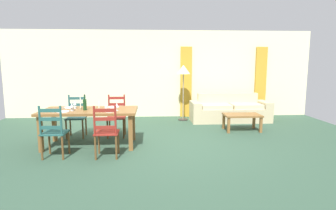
% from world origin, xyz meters
% --- Properties ---
extents(ground_plane, '(9.60, 9.60, 0.02)m').
position_xyz_m(ground_plane, '(0.00, 0.00, -0.01)').
color(ground_plane, '#304C3A').
extents(wall_far, '(9.60, 0.16, 2.70)m').
position_xyz_m(wall_far, '(0.00, 3.30, 1.35)').
color(wall_far, beige).
rests_on(wall_far, ground_plane).
extents(curtain_panel_left, '(0.35, 0.08, 2.20)m').
position_xyz_m(curtain_panel_left, '(0.83, 3.16, 1.10)').
color(curtain_panel_left, gold).
rests_on(curtain_panel_left, ground_plane).
extents(curtain_panel_right, '(0.35, 0.08, 2.20)m').
position_xyz_m(curtain_panel_right, '(3.23, 3.16, 1.10)').
color(curtain_panel_right, gold).
rests_on(curtain_panel_right, ground_plane).
extents(dining_table, '(1.90, 0.96, 0.75)m').
position_xyz_m(dining_table, '(-1.52, 0.12, 0.66)').
color(dining_table, brown).
rests_on(dining_table, ground_plane).
extents(dining_chair_near_left, '(0.43, 0.41, 0.96)m').
position_xyz_m(dining_chair_near_left, '(-2.00, -0.60, 0.48)').
color(dining_chair_near_left, '#23544F').
rests_on(dining_chair_near_left, ground_plane).
extents(dining_chair_near_right, '(0.42, 0.40, 0.96)m').
position_xyz_m(dining_chair_near_right, '(-1.07, -0.64, 0.48)').
color(dining_chair_near_right, maroon).
rests_on(dining_chair_near_right, ground_plane).
extents(dining_chair_far_left, '(0.43, 0.41, 0.96)m').
position_xyz_m(dining_chair_far_left, '(-1.99, 0.86, 0.48)').
color(dining_chair_far_left, '#265250').
rests_on(dining_chair_far_left, ground_plane).
extents(dining_chair_far_right, '(0.42, 0.40, 0.96)m').
position_xyz_m(dining_chair_far_right, '(-1.08, 0.86, 0.48)').
color(dining_chair_far_right, maroon).
rests_on(dining_chair_far_right, ground_plane).
extents(dinner_plate_near_left, '(0.24, 0.24, 0.02)m').
position_xyz_m(dinner_plate_near_left, '(-1.97, -0.13, 0.76)').
color(dinner_plate_near_left, white).
rests_on(dinner_plate_near_left, dining_table).
extents(fork_near_left, '(0.03, 0.17, 0.01)m').
position_xyz_m(fork_near_left, '(-2.12, -0.13, 0.75)').
color(fork_near_left, silver).
rests_on(fork_near_left, dining_table).
extents(dinner_plate_near_right, '(0.24, 0.24, 0.02)m').
position_xyz_m(dinner_plate_near_right, '(-1.07, -0.13, 0.76)').
color(dinner_plate_near_right, white).
rests_on(dinner_plate_near_right, dining_table).
extents(fork_near_right, '(0.02, 0.17, 0.01)m').
position_xyz_m(fork_near_right, '(-1.22, -0.13, 0.75)').
color(fork_near_right, silver).
rests_on(fork_near_right, dining_table).
extents(dinner_plate_far_left, '(0.24, 0.24, 0.02)m').
position_xyz_m(dinner_plate_far_left, '(-1.97, 0.37, 0.76)').
color(dinner_plate_far_left, white).
rests_on(dinner_plate_far_left, dining_table).
extents(fork_far_left, '(0.02, 0.17, 0.01)m').
position_xyz_m(fork_far_left, '(-2.12, 0.37, 0.75)').
color(fork_far_left, silver).
rests_on(fork_far_left, dining_table).
extents(dinner_plate_far_right, '(0.24, 0.24, 0.02)m').
position_xyz_m(dinner_plate_far_right, '(-1.07, 0.37, 0.76)').
color(dinner_plate_far_right, white).
rests_on(dinner_plate_far_right, dining_table).
extents(fork_far_right, '(0.02, 0.17, 0.01)m').
position_xyz_m(fork_far_right, '(-1.22, 0.37, 0.75)').
color(fork_far_right, silver).
rests_on(fork_far_right, dining_table).
extents(wine_bottle, '(0.07, 0.07, 0.32)m').
position_xyz_m(wine_bottle, '(-1.60, 0.07, 0.87)').
color(wine_bottle, '#143819').
rests_on(wine_bottle, dining_table).
extents(wine_glass_near_left, '(0.06, 0.06, 0.16)m').
position_xyz_m(wine_glass_near_left, '(-1.83, -0.03, 0.86)').
color(wine_glass_near_left, white).
rests_on(wine_glass_near_left, dining_table).
extents(wine_glass_near_right, '(0.06, 0.06, 0.16)m').
position_xyz_m(wine_glass_near_right, '(-0.95, -0.03, 0.86)').
color(wine_glass_near_right, white).
rests_on(wine_glass_near_right, dining_table).
extents(wine_glass_far_left, '(0.06, 0.06, 0.16)m').
position_xyz_m(wine_glass_far_left, '(-1.85, 0.27, 0.86)').
color(wine_glass_far_left, white).
rests_on(wine_glass_far_left, dining_table).
extents(coffee_cup_primary, '(0.07, 0.07, 0.09)m').
position_xyz_m(coffee_cup_primary, '(-1.17, 0.06, 0.80)').
color(coffee_cup_primary, beige).
rests_on(coffee_cup_primary, dining_table).
extents(coffee_cup_secondary, '(0.07, 0.07, 0.09)m').
position_xyz_m(coffee_cup_secondary, '(-1.84, 0.03, 0.80)').
color(coffee_cup_secondary, beige).
rests_on(coffee_cup_secondary, dining_table).
extents(candle_tall, '(0.05, 0.05, 0.29)m').
position_xyz_m(candle_tall, '(-1.70, 0.14, 0.83)').
color(candle_tall, '#998C66').
rests_on(candle_tall, dining_table).
extents(candle_short, '(0.05, 0.05, 0.19)m').
position_xyz_m(candle_short, '(-1.32, 0.08, 0.80)').
color(candle_short, '#998C66').
rests_on(candle_short, dining_table).
extents(couch, '(2.29, 0.82, 0.80)m').
position_xyz_m(couch, '(2.03, 2.41, 0.29)').
color(couch, '#C8B68C').
rests_on(couch, ground_plane).
extents(coffee_table, '(0.90, 0.56, 0.42)m').
position_xyz_m(coffee_table, '(2.00, 1.20, 0.36)').
color(coffee_table, brown).
rests_on(coffee_table, ground_plane).
extents(standing_lamp, '(0.40, 0.40, 1.64)m').
position_xyz_m(standing_lamp, '(0.68, 2.60, 1.41)').
color(standing_lamp, '#332D28').
rests_on(standing_lamp, ground_plane).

